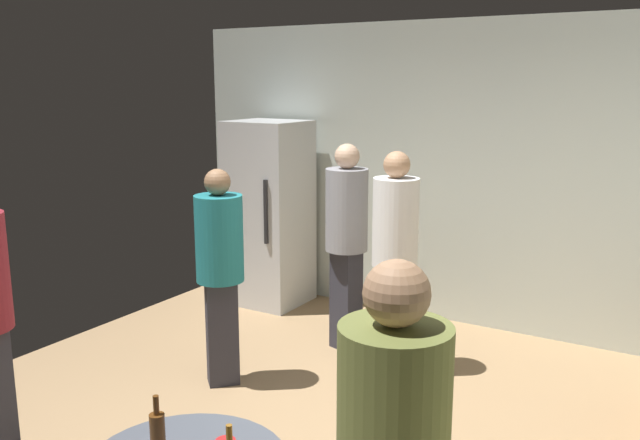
# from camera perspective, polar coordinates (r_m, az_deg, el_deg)

# --- Properties ---
(wall_back) EXTENTS (5.32, 0.06, 2.70)m
(wall_back) POSITION_cam_1_polar(r_m,az_deg,el_deg) (6.15, 10.95, 3.77)
(wall_back) COLOR beige
(wall_back) RESTS_ON ground_plane
(refrigerator) EXTENTS (0.70, 0.68, 1.80)m
(refrigerator) POSITION_cam_1_polar(r_m,az_deg,el_deg) (6.63, -4.35, 0.58)
(refrigerator) COLOR silver
(refrigerator) RESTS_ON ground_plane
(beer_bottle_brown) EXTENTS (0.06, 0.06, 0.23)m
(beer_bottle_brown) POSITION_cam_1_polar(r_m,az_deg,el_deg) (2.89, -13.58, -16.85)
(beer_bottle_brown) COLOR #593314
(beer_bottle_brown) RESTS_ON foreground_table
(person_in_white_shirt) EXTENTS (0.44, 0.44, 1.68)m
(person_in_white_shirt) POSITION_cam_1_polar(r_m,az_deg,el_deg) (5.02, 6.36, -2.12)
(person_in_white_shirt) COLOR #2D2D38
(person_in_white_shirt) RESTS_ON ground_plane
(person_in_gray_shirt) EXTENTS (0.42, 0.42, 1.70)m
(person_in_gray_shirt) POSITION_cam_1_polar(r_m,az_deg,el_deg) (5.42, 2.26, -0.94)
(person_in_gray_shirt) COLOR #2D2D38
(person_in_gray_shirt) RESTS_ON ground_plane
(person_in_teal_shirt) EXTENTS (0.48, 0.48, 1.58)m
(person_in_teal_shirt) POSITION_cam_1_polar(r_m,az_deg,el_deg) (4.84, -8.46, -3.47)
(person_in_teal_shirt) COLOR #2D2D38
(person_in_teal_shirt) RESTS_ON ground_plane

